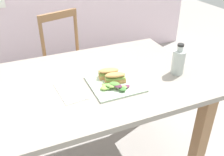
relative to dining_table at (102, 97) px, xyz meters
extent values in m
cube|color=gray|center=(0.00, 0.00, 0.12)|extent=(1.13, 0.83, 0.03)
cube|color=#8E6642|center=(0.50, -0.34, -0.25)|extent=(0.07, 0.07, 0.71)
cube|color=#8E6642|center=(-0.50, 0.34, -0.25)|extent=(0.07, 0.07, 0.71)
cube|color=#8E6642|center=(0.50, 0.34, -0.25)|extent=(0.07, 0.07, 0.71)
cylinder|color=#8E6642|center=(-0.08, 0.58, -0.39)|extent=(0.03, 0.03, 0.43)
cylinder|color=#8E6642|center=(0.24, 0.68, -0.39)|extent=(0.03, 0.03, 0.43)
cylinder|color=#8E6642|center=(-0.18, 0.90, -0.39)|extent=(0.03, 0.03, 0.43)
cylinder|color=#8E6642|center=(0.14, 1.00, -0.39)|extent=(0.03, 0.03, 0.43)
cube|color=#8E6642|center=(0.03, 0.79, -0.16)|extent=(0.50, 0.50, 0.02)
cylinder|color=#8E6642|center=(-0.19, 0.91, 0.06)|extent=(0.03, 0.03, 0.42)
cylinder|color=#8E6642|center=(0.14, 1.01, 0.06)|extent=(0.03, 0.03, 0.42)
cube|color=#8E6642|center=(-0.02, 0.96, 0.24)|extent=(0.35, 0.13, 0.06)
cube|color=beige|center=(0.04, -0.10, 0.14)|extent=(0.27, 0.27, 0.01)
cube|color=tan|center=(0.05, -0.09, 0.16)|extent=(0.12, 0.07, 0.02)
cube|color=#84A84C|center=(0.05, -0.08, 0.17)|extent=(0.12, 0.08, 0.01)
ellipsoid|color=tan|center=(0.05, -0.09, 0.19)|extent=(0.12, 0.07, 0.02)
cube|color=tan|center=(0.03, -0.03, 0.16)|extent=(0.12, 0.07, 0.02)
cube|color=#84A84C|center=(0.04, -0.02, 0.17)|extent=(0.12, 0.08, 0.01)
ellipsoid|color=tan|center=(0.03, -0.03, 0.19)|extent=(0.12, 0.07, 0.02)
ellipsoid|color=#6B9E47|center=(0.02, -0.11, 0.15)|extent=(0.05, 0.03, 0.01)
ellipsoid|color=#518438|center=(0.00, -0.10, 0.16)|extent=(0.06, 0.04, 0.01)
ellipsoid|color=#6B9E47|center=(0.00, -0.14, 0.17)|extent=(0.06, 0.05, 0.01)
ellipsoid|color=#84A84C|center=(-0.02, -0.12, 0.16)|extent=(0.06, 0.06, 0.01)
ellipsoid|color=#84A84C|center=(-0.03, -0.13, 0.16)|extent=(0.05, 0.04, 0.02)
ellipsoid|color=#3D7033|center=(0.05, -0.18, 0.16)|extent=(0.05, 0.05, 0.02)
ellipsoid|color=#6B9E47|center=(0.06, -0.17, 0.16)|extent=(0.05, 0.04, 0.01)
ellipsoid|color=#6B9E47|center=(-0.01, -0.13, 0.16)|extent=(0.04, 0.06, 0.01)
ellipsoid|color=#4C2338|center=(0.00, -0.14, 0.16)|extent=(0.05, 0.05, 0.01)
ellipsoid|color=#518438|center=(0.02, -0.14, 0.17)|extent=(0.07, 0.07, 0.02)
ellipsoid|color=#602D47|center=(0.04, -0.08, 0.15)|extent=(0.06, 0.06, 0.01)
ellipsoid|color=#84A84C|center=(0.00, -0.14, 0.17)|extent=(0.04, 0.04, 0.01)
ellipsoid|color=#4C2338|center=(0.03, -0.16, 0.17)|extent=(0.06, 0.07, 0.01)
ellipsoid|color=#602D47|center=(0.08, -0.16, 0.15)|extent=(0.05, 0.04, 0.01)
cube|color=white|center=(-0.20, -0.07, 0.14)|extent=(0.13, 0.22, 0.00)
cube|color=silver|center=(-0.20, -0.09, 0.14)|extent=(0.02, 0.14, 0.00)
cube|color=silver|center=(-0.20, 0.00, 0.14)|extent=(0.03, 0.05, 0.00)
cube|color=#38383D|center=(-0.19, 0.01, 0.15)|extent=(0.00, 0.03, 0.00)
cube|color=#38383D|center=(-0.20, 0.01, 0.15)|extent=(0.00, 0.03, 0.00)
cube|color=#38383D|center=(-0.21, 0.01, 0.15)|extent=(0.00, 0.03, 0.00)
cylinder|color=#472819|center=(0.43, -0.12, 0.19)|extent=(0.07, 0.07, 0.10)
cylinder|color=#B2BCB7|center=(0.43, -0.12, 0.21)|extent=(0.07, 0.07, 0.14)
cylinder|color=#B2BCB7|center=(0.43, -0.12, 0.29)|extent=(0.03, 0.03, 0.03)
cylinder|color=black|center=(0.43, -0.12, 0.32)|extent=(0.04, 0.04, 0.01)
camera|label=1|loc=(-0.43, -1.16, 0.87)|focal=40.35mm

